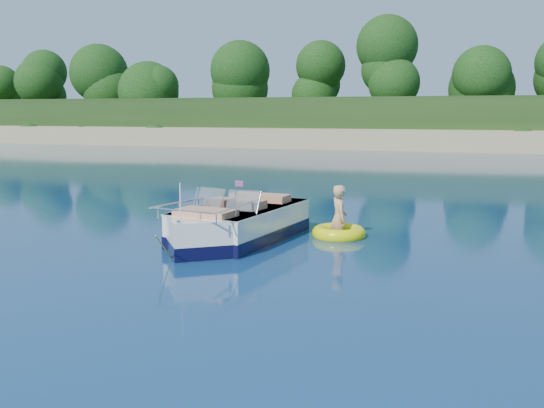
% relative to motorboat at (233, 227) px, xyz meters
% --- Properties ---
extents(ground, '(160.00, 160.00, 0.00)m').
position_rel_motorboat_xyz_m(ground, '(0.55, -1.74, -0.33)').
color(ground, '#0A2148').
rests_on(ground, ground).
extents(shoreline, '(170.00, 59.00, 6.00)m').
position_rel_motorboat_xyz_m(shoreline, '(0.55, 62.03, 0.65)').
color(shoreline, tan).
rests_on(shoreline, ground).
extents(treeline, '(150.00, 7.12, 8.19)m').
position_rel_motorboat_xyz_m(treeline, '(0.59, 39.28, 5.22)').
color(treeline, black).
rests_on(treeline, ground).
extents(motorboat, '(2.33, 5.12, 1.71)m').
position_rel_motorboat_xyz_m(motorboat, '(0.00, 0.00, 0.00)').
color(motorboat, white).
rests_on(motorboat, ground).
extents(tow_tube, '(1.53, 1.53, 0.33)m').
position_rel_motorboat_xyz_m(tow_tube, '(2.08, 1.29, -0.25)').
color(tow_tube, '#F1F208').
rests_on(tow_tube, ground).
extents(boy, '(0.76, 0.93, 1.68)m').
position_rel_motorboat_xyz_m(boy, '(2.05, 1.38, -0.33)').
color(boy, '#DFA775').
rests_on(boy, ground).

